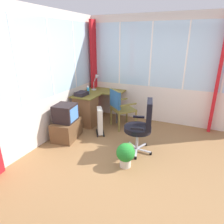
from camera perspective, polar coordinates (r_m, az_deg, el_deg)
The scene contains 15 objects.
ground at distance 3.51m, azimuth 7.53°, elevation -15.50°, with size 5.15×5.01×0.06m, color olive.
north_window_panel at distance 3.98m, azimuth -21.04°, elevation 8.48°, with size 4.15×0.07×2.57m.
east_window_panel at distance 4.97m, azimuth 15.54°, elevation 11.22°, with size 0.07×4.01×2.57m.
curtain_corner at distance 5.48m, azimuth -5.22°, elevation 12.13°, with size 0.24×0.07×2.47m, color red.
curtain_east_far at distance 4.85m, azimuth 28.39°, elevation 8.72°, with size 0.24×0.07×2.47m, color red.
desk at distance 4.88m, azimuth -7.22°, elevation 0.92°, with size 1.18×0.99×0.75m.
desk_lamp at distance 5.27m, azimuth -4.43°, elevation 9.41°, with size 0.23×0.20×0.41m.
tv_remote at distance 5.07m, azimuth 1.05°, elevation 5.99°, with size 0.04×0.15×0.02m, color black.
spray_bottle at distance 4.91m, azimuth -6.92°, elevation 6.49°, with size 0.06×0.06×0.22m.
paper_tray at distance 4.77m, azimuth -8.80°, elevation 5.25°, with size 0.30×0.23×0.09m, color #251F26.
wooden_armchair at distance 4.60m, azimuth 1.92°, elevation 2.27°, with size 0.68×0.68×0.94m.
office_chair at distance 3.62m, azimuth 8.75°, elevation -3.36°, with size 0.63×0.56×1.02m.
tv_on_stand at distance 4.28m, azimuth -13.05°, elevation -3.30°, with size 0.70×0.53×0.76m.
space_heater at distance 4.41m, azimuth -3.55°, elevation -2.51°, with size 0.40×0.33×0.60m.
potted_plant at distance 3.34m, azimuth 4.05°, elevation -11.77°, with size 0.31×0.31×0.42m.
Camera 1 is at (-2.75, -0.75, 2.02)m, focal length 31.67 mm.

